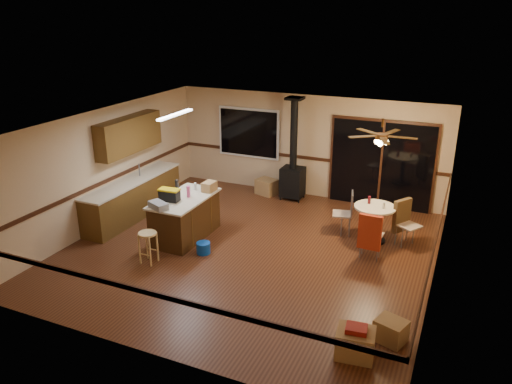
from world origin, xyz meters
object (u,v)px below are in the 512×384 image
Objects in this scene: dining_table at (374,217)px; chair_right at (403,216)px; toolbox_black at (169,196)px; chair_near at (370,232)px; box_corner_a at (355,343)px; blue_bucket at (203,248)px; kitchen_island at (185,217)px; chair_left at (348,208)px; toolbox_grey at (158,205)px; box_under_window at (267,187)px; wood_stove at (293,172)px; box_corner_b at (391,331)px; bar_stool at (148,248)px.

dining_table is 0.57m from chair_right.
toolbox_black is 4.06m from chair_near.
blue_bucket is at bearing 152.01° from box_corner_a.
kitchen_island is 0.64m from toolbox_black.
chair_right is (1.14, 0.02, 0.01)m from chair_left.
kitchen_island is 3.19× the size of box_corner_a.
kitchen_island is 4.01× the size of toolbox_grey.
chair_near is at bearing -55.63° from chair_left.
dining_table is at bearing -28.25° from box_under_window.
toolbox_grey is (-0.15, -0.71, 0.51)m from kitchen_island.
dining_table is at bearing 97.78° from box_corner_a.
toolbox_black is at bearing 154.39° from box_corner_a.
wood_stove is at bearing 118.17° from box_corner_a.
kitchen_island is at bearing 158.35° from box_corner_b.
box_under_window is at bearing 148.41° from chair_left.
chair_left is at bearing 41.81° from bar_stool.
toolbox_grey is 4.41m from dining_table.
box_corner_a is (2.90, -5.41, -0.53)m from wood_stove.
toolbox_grey is 3.95m from box_under_window.
chair_near reaches higher than box_corner_b.
blue_bucket is at bearing -139.03° from chair_left.
box_under_window is (-3.11, 1.67, -0.33)m from dining_table.
toolbox_black is 1.29m from blue_bucket.
toolbox_black is (-1.48, -3.31, 0.28)m from wood_stove.
kitchen_island is 3.45m from chair_left.
chair_left reaches higher than dining_table.
blue_bucket is 0.40× the size of chair_near.
chair_right is at bearing -26.71° from wood_stove.
chair_left and chair_near have the same top height.
chair_left is 1.02× the size of box_under_window.
box_corner_b is (4.75, -1.12, -0.79)m from toolbox_grey.
dining_table is 1.22× the size of chair_right.
dining_table is (2.97, 1.94, 0.41)m from blue_bucket.
box_corner_a is 0.67m from box_corner_b.
toolbox_black is (-0.03, 0.45, 0.05)m from toolbox_grey.
toolbox_grey is 0.60× the size of chair_near.
bar_stool is (0.12, -0.99, -0.70)m from toolbox_black.
blue_bucket is (0.77, 0.75, -0.20)m from bar_stool.
box_corner_a is (0.52, -3.79, -0.33)m from dining_table.
box_under_window is 6.37m from box_corner_b.
bar_stool is (-0.06, -1.26, -0.14)m from kitchen_island.
dining_table is 3.40m from box_corner_b.
kitchen_island is at bearing 55.07° from toolbox_black.
bar_stool is at bearing -144.33° from dining_table.
chair_near reaches higher than kitchen_island.
box_corner_a is (-0.03, -3.94, -0.40)m from chair_right.
kitchen_island is at bearing 87.31° from bar_stool.
blue_bucket is at bearing 44.29° from bar_stool.
toolbox_grey is 0.79× the size of box_corner_a.
toolbox_black is at bearing -114.12° from wood_stove.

